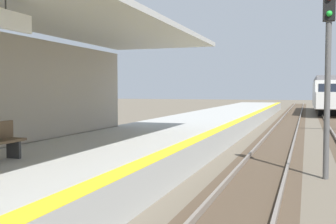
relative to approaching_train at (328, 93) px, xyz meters
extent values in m
cube|color=#A8A8A3|center=(-7.80, -33.80, -1.73)|extent=(5.00, 80.00, 0.90)
cube|color=yellow|center=(-5.55, -33.80, -1.27)|extent=(0.50, 80.00, 0.01)
cube|color=white|center=(-7.50, -41.62, 1.64)|extent=(0.08, 1.40, 0.36)
cylinder|color=#333333|center=(-7.50, -41.62, 1.96)|extent=(0.03, 0.03, 0.27)
cube|color=#4C3D2D|center=(-3.40, -29.80, -2.17)|extent=(2.34, 120.00, 0.01)
cube|color=slate|center=(-4.12, -29.80, -2.09)|extent=(0.08, 120.00, 0.15)
cube|color=slate|center=(-2.68, -29.80, -2.09)|extent=(0.08, 120.00, 0.15)
cube|color=silver|center=(0.00, 0.38, -0.11)|extent=(2.90, 18.00, 2.70)
cube|color=slate|center=(0.00, 0.38, 1.46)|extent=(2.67, 18.00, 0.44)
cube|color=black|center=(0.00, -8.64, 0.30)|extent=(2.32, 0.06, 1.21)
cube|color=silver|center=(0.00, -9.42, -0.58)|extent=(2.78, 1.60, 1.49)
cylinder|color=#333333|center=(0.00, 3.98, 2.13)|extent=(0.06, 0.06, 0.90)
cube|color=black|center=(0.00, -5.47, -1.82)|extent=(2.17, 2.20, 0.72)
cube|color=black|center=(0.00, 6.23, -1.82)|extent=(2.17, 2.20, 0.72)
cylinder|color=#4C4C4C|center=(-1.61, -35.77, 0.02)|extent=(0.16, 0.16, 4.40)
cube|color=black|center=(-1.61, -35.77, 2.62)|extent=(0.32, 0.24, 0.80)
sphere|color=green|center=(-1.61, -35.91, 2.40)|extent=(0.16, 0.16, 0.16)
cube|color=#333333|center=(-8.64, -40.13, -1.06)|extent=(0.36, 0.08, 0.44)
camera|label=1|loc=(-2.15, -47.84, 0.32)|focal=43.19mm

